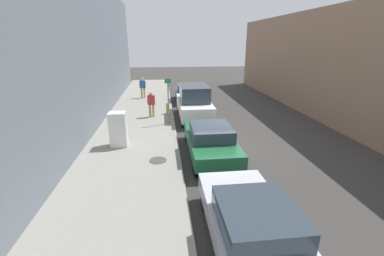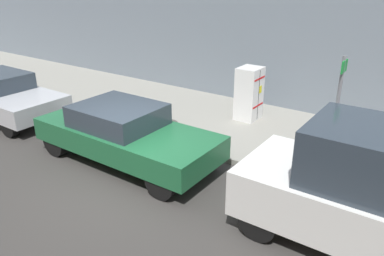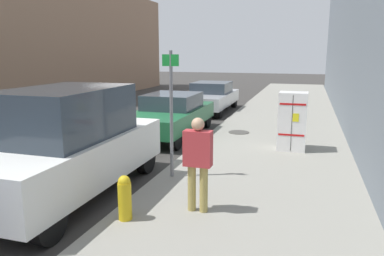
% 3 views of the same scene
% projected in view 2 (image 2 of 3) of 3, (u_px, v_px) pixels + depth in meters
% --- Properties ---
extents(ground_plane, '(80.00, 80.00, 0.00)m').
position_uv_depth(ground_plane, '(128.00, 185.00, 8.22)').
color(ground_plane, '#383533').
extents(sidewalk_slab, '(4.32, 44.00, 0.13)m').
position_uv_depth(sidewalk_slab, '(227.00, 123.00, 11.45)').
color(sidewalk_slab, gray).
rests_on(sidewalk_slab, ground).
extents(discarded_refrigerator, '(0.76, 0.64, 1.61)m').
position_uv_depth(discarded_refrigerator, '(249.00, 94.00, 11.33)').
color(discarded_refrigerator, white).
rests_on(discarded_refrigerator, sidewalk_slab).
extents(manhole_cover, '(0.70, 0.70, 0.02)m').
position_uv_depth(manhole_cover, '(166.00, 123.00, 11.24)').
color(manhole_cover, '#47443F').
rests_on(manhole_cover, sidewalk_slab).
extents(street_sign_post, '(0.36, 0.07, 2.71)m').
position_uv_depth(street_sign_post, '(336.00, 115.00, 7.59)').
color(street_sign_post, slate).
rests_on(street_sign_post, sidewalk_slab).
extents(parked_sedan_silver, '(1.89, 4.58, 1.39)m').
position_uv_depth(parked_sedan_silver, '(1.00, 95.00, 11.94)').
color(parked_sedan_silver, silver).
rests_on(parked_sedan_silver, ground).
extents(parked_sedan_green, '(1.88, 4.67, 1.41)m').
position_uv_depth(parked_sedan_green, '(125.00, 133.00, 9.01)').
color(parked_sedan_green, '#1E6038').
rests_on(parked_sedan_green, ground).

